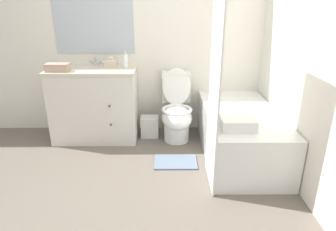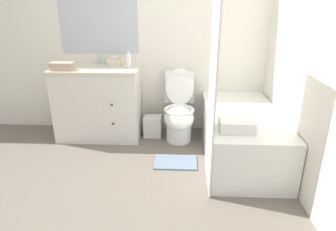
% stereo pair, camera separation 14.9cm
% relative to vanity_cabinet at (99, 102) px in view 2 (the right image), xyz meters
% --- Properties ---
extents(ground_plane, '(14.00, 14.00, 0.00)m').
position_rel_vanity_cabinet_xyz_m(ground_plane, '(0.76, -1.34, -0.44)').
color(ground_plane, '#6B6056').
extents(wall_back, '(8.00, 0.06, 2.50)m').
position_rel_vanity_cabinet_xyz_m(wall_back, '(0.75, 0.29, 0.81)').
color(wall_back, white).
rests_on(wall_back, ground_plane).
extents(wall_right, '(0.05, 2.61, 2.50)m').
position_rel_vanity_cabinet_xyz_m(wall_right, '(2.04, -0.54, 0.81)').
color(wall_right, white).
rests_on(wall_right, ground_plane).
extents(vanity_cabinet, '(1.00, 0.57, 0.86)m').
position_rel_vanity_cabinet_xyz_m(vanity_cabinet, '(0.00, 0.00, 0.00)').
color(vanity_cabinet, silver).
rests_on(vanity_cabinet, ground_plane).
extents(sink_faucet, '(0.14, 0.12, 0.12)m').
position_rel_vanity_cabinet_xyz_m(sink_faucet, '(-0.00, 0.20, 0.46)').
color(sink_faucet, silver).
rests_on(sink_faucet, vanity_cabinet).
extents(toilet, '(0.35, 0.65, 0.84)m').
position_rel_vanity_cabinet_xyz_m(toilet, '(0.97, -0.06, -0.08)').
color(toilet, white).
rests_on(toilet, ground_plane).
extents(bathtub, '(0.74, 1.47, 0.51)m').
position_rel_vanity_cabinet_xyz_m(bathtub, '(1.63, -0.47, -0.19)').
color(bathtub, white).
rests_on(bathtub, ground_plane).
extents(shower_curtain, '(0.02, 0.51, 2.00)m').
position_rel_vanity_cabinet_xyz_m(shower_curtain, '(1.25, -0.98, 0.57)').
color(shower_curtain, white).
rests_on(shower_curtain, ground_plane).
extents(wastebasket, '(0.21, 0.18, 0.25)m').
position_rel_vanity_cabinet_xyz_m(wastebasket, '(0.64, 0.02, -0.32)').
color(wastebasket, silver).
rests_on(wastebasket, ground_plane).
extents(tissue_box, '(0.15, 0.14, 0.11)m').
position_rel_vanity_cabinet_xyz_m(tissue_box, '(0.20, 0.09, 0.47)').
color(tissue_box, beige).
rests_on(tissue_box, vanity_cabinet).
extents(soap_dispenser, '(0.06, 0.06, 0.19)m').
position_rel_vanity_cabinet_xyz_m(soap_dispenser, '(0.38, -0.00, 0.51)').
color(soap_dispenser, silver).
rests_on(soap_dispenser, vanity_cabinet).
extents(hand_towel_folded, '(0.25, 0.13, 0.09)m').
position_rel_vanity_cabinet_xyz_m(hand_towel_folded, '(-0.33, -0.17, 0.46)').
color(hand_towel_folded, tan).
rests_on(hand_towel_folded, vanity_cabinet).
extents(bath_towel_folded, '(0.30, 0.24, 0.10)m').
position_rel_vanity_cabinet_xyz_m(bath_towel_folded, '(1.49, -0.92, 0.12)').
color(bath_towel_folded, white).
rests_on(bath_towel_folded, bathtub).
extents(bath_mat, '(0.44, 0.30, 0.02)m').
position_rel_vanity_cabinet_xyz_m(bath_mat, '(0.94, -0.65, -0.43)').
color(bath_mat, slate).
rests_on(bath_mat, ground_plane).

